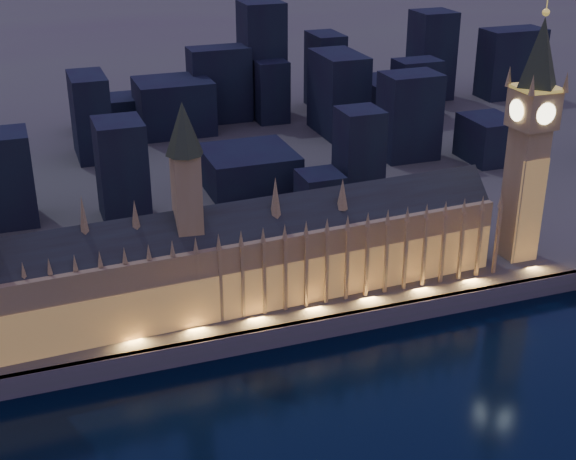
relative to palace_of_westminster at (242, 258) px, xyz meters
name	(u,v)px	position (x,y,z in m)	size (l,w,h in m)	color
ground_plane	(332,410)	(10.16, -61.75, -26.37)	(2000.00, 2000.00, 0.00)	black
north_bank	(103,60)	(10.16, 458.25, -22.37)	(2000.00, 960.00, 8.00)	#493A3F
embankment_wall	(288,334)	(10.16, -20.75, -22.37)	(2000.00, 2.50, 8.00)	#51544E
palace_of_westminster	(242,258)	(0.00, 0.00, 0.00)	(202.00, 30.27, 78.00)	#997947
elizabeth_tower	(532,121)	(118.16, 0.17, 39.53)	(18.00, 18.00, 104.05)	#997947
city_backdrop	(220,109)	(41.63, 184.27, 3.21)	(483.28, 215.63, 71.99)	black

